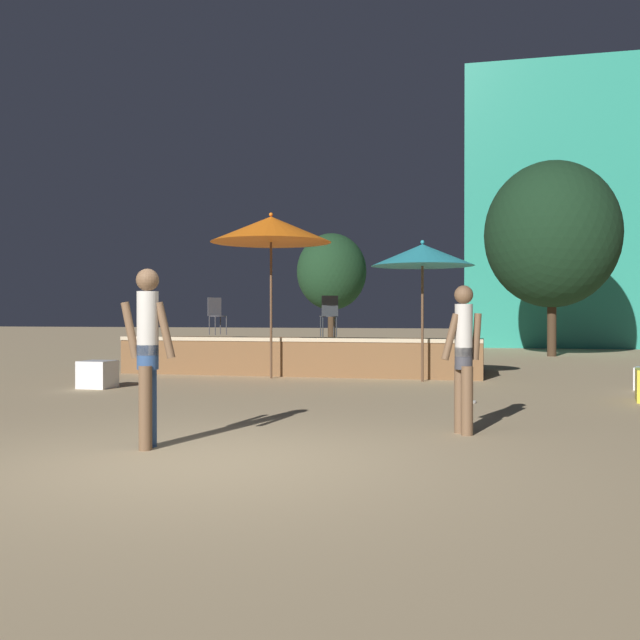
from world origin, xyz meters
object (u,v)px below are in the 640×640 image
Objects in this scene: person_1 at (148,350)px; frisbee_disc at (468,402)px; person_0 at (464,355)px; background_tree_0 at (332,272)px; patio_umbrella_1 at (422,255)px; cube_seat_2 at (98,374)px; background_tree_1 at (552,235)px; bistro_chair_1 at (329,312)px; patio_umbrella_0 at (271,230)px; bistro_chair_0 at (216,312)px.

frisbee_disc is at bearing -45.54° from person_1.
person_0 is 0.93× the size of person_1.
frisbee_disc is 16.01m from background_tree_0.
patio_umbrella_1 is 12.41m from background_tree_0.
background_tree_1 is at bearing 53.49° from cube_seat_2.
background_tree_0 reaches higher than bistro_chair_1.
bistro_chair_1 is (3.43, 3.71, 1.12)m from cube_seat_2.
bistro_chair_1 is 0.15× the size of background_tree_1.
patio_umbrella_1 is 8.00m from person_1.
patio_umbrella_0 is 0.56× the size of background_tree_1.
patio_umbrella_1 reaches higher than person_0.
bistro_chair_0 is at bearing -95.00° from background_tree_0.
bistro_chair_1 is at bearing 47.28° from cube_seat_2.
cube_seat_2 is at bearing 31.88° from person_0.
bistro_chair_1 is (-0.10, 8.76, 0.40)m from person_1.
background_tree_0 reaches higher than patio_umbrella_1.
patio_umbrella_0 reaches higher than bistro_chair_0.
patio_umbrella_1 reaches higher than person_1.
frisbee_disc is 13.28m from background_tree_1.
patio_umbrella_0 is at bearing -96.29° from bistro_chair_0.
bistro_chair_0 is 3.67× the size of frisbee_disc.
bistro_chair_1 is 5.53m from frisbee_disc.
person_0 is (0.97, -6.03, -1.60)m from patio_umbrella_1.
person_0 is at bearing -102.87° from bistro_chair_0.
background_tree_1 reaches higher than person_0.
patio_umbrella_0 is 7.59m from person_0.
cube_seat_2 is 0.13× the size of background_tree_0.
background_tree_0 is (-4.33, 11.62, 0.40)m from patio_umbrella_1.
bistro_chair_1 is 10.04m from background_tree_1.
background_tree_1 is (3.22, 9.31, 1.34)m from patio_umbrella_1.
bistro_chair_1 is (0.97, 1.18, -1.69)m from patio_umbrella_0.
patio_umbrella_0 is 13.89× the size of frisbee_disc.
frisbee_disc is (6.50, -0.68, -0.23)m from cube_seat_2.
cube_seat_2 is at bearing 23.59° from person_1.
background_tree_0 is (0.83, 9.44, 1.50)m from bistro_chair_0.
background_tree_1 is at bearing -145.76° from bistro_chair_1.
person_0 is (4.06, -6.03, -2.18)m from patio_umbrella_0.
background_tree_0 is 0.70× the size of background_tree_1.
bistro_chair_0 is 9.59m from background_tree_0.
background_tree_0 is (-2.20, 10.45, 1.50)m from bistro_chair_1.
bistro_chair_1 reaches higher than person_0.
patio_umbrella_1 reaches higher than bistro_chair_1.
cube_seat_2 is 0.34× the size of person_0.
frisbee_disc is at bearing -5.96° from cube_seat_2.
patio_umbrella_0 is 1.23× the size of patio_umbrella_1.
background_tree_1 is (8.77, 11.85, 3.56)m from cube_seat_2.
bistro_chair_1 is 3.67× the size of frisbee_disc.
person_1 is 0.29× the size of background_tree_1.
cube_seat_2 is 0.09× the size of background_tree_1.
patio_umbrella_0 is 3.78× the size of bistro_chair_0.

